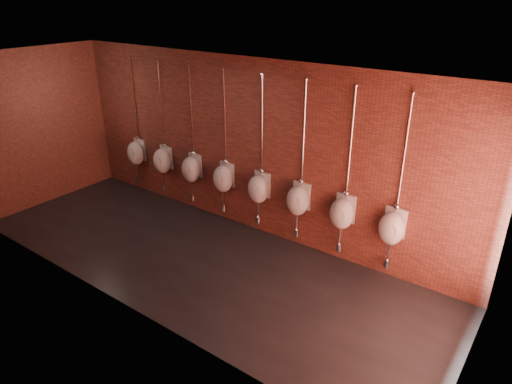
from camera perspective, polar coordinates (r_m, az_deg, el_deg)
ground at (r=7.90m, az=-7.24°, el=-8.48°), size 8.50×8.50×0.00m
room_shell at (r=7.03m, az=-8.10°, el=5.45°), size 8.54×3.04×3.22m
urinal_0 at (r=10.37m, az=-14.76°, el=4.81°), size 0.42×0.37×2.72m
urinal_1 at (r=9.77m, az=-11.62°, el=3.93°), size 0.42×0.37×2.72m
urinal_2 at (r=9.21m, az=-8.08°, el=2.92°), size 0.42×0.37×2.72m
urinal_3 at (r=8.69m, az=-4.12°, el=1.77°), size 0.42×0.37×2.72m
urinal_4 at (r=8.22m, az=0.32°, el=0.47°), size 0.42×0.37×2.72m
urinal_5 at (r=7.81m, az=5.27°, el=-0.98°), size 0.42×0.37×2.72m
urinal_6 at (r=7.46m, az=10.71°, el=-2.56°), size 0.42×0.37×2.72m
urinal_7 at (r=7.20m, az=16.63°, el=-4.25°), size 0.42×0.37×2.72m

